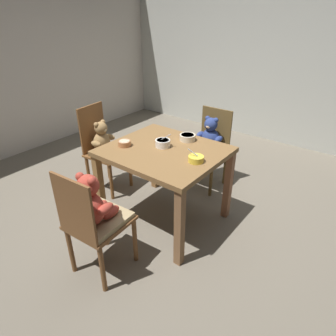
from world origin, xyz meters
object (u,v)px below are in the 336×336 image
porridge_bowl_cream_far_center (187,137)px  porridge_bowl_terracotta_near_left (125,143)px  teddy_chair_far_center (210,141)px  porridge_bowl_white_center (163,143)px  dining_table (165,160)px  porridge_bowl_yellow_near_right (196,159)px  teddy_chair_near_left (103,144)px  teddy_chair_near_front (93,212)px

porridge_bowl_cream_far_center → porridge_bowl_terracotta_near_left: 0.58m
teddy_chair_far_center → porridge_bowl_white_center: bearing=-2.7°
porridge_bowl_white_center → porridge_bowl_terracotta_near_left: porridge_bowl_white_center is taller
teddy_chair_far_center → dining_table: bearing=0.6°
teddy_chair_far_center → porridge_bowl_cream_far_center: size_ratio=5.95×
teddy_chair_far_center → porridge_bowl_yellow_near_right: size_ratio=6.71×
porridge_bowl_white_center → teddy_chair_near_left: bearing=179.0°
teddy_chair_near_front → porridge_bowl_cream_far_center: (0.04, 1.10, 0.21)m
teddy_chair_far_center → porridge_bowl_cream_far_center: bearing=6.1°
dining_table → porridge_bowl_cream_far_center: (0.04, 0.28, 0.13)m
teddy_chair_near_front → porridge_bowl_terracotta_near_left: teddy_chair_near_front is taller
teddy_chair_near_left → porridge_bowl_cream_far_center: teddy_chair_near_left is taller
porridge_bowl_cream_far_center → porridge_bowl_white_center: size_ratio=1.05×
porridge_bowl_cream_far_center → porridge_bowl_terracotta_near_left: porridge_bowl_cream_far_center is taller
porridge_bowl_white_center → porridge_bowl_yellow_near_right: 0.39m
teddy_chair_far_center → porridge_bowl_white_center: 0.82m
porridge_bowl_white_center → porridge_bowl_terracotta_near_left: size_ratio=1.20×
porridge_bowl_white_center → porridge_bowl_yellow_near_right: (0.39, -0.07, -0.01)m
dining_table → teddy_chair_near_left: (-0.88, 0.05, -0.10)m
teddy_chair_far_center → teddy_chair_near_front: bearing=0.2°
teddy_chair_far_center → porridge_bowl_terracotta_near_left: 1.05m
teddy_chair_near_front → teddy_chair_far_center: size_ratio=1.04×
dining_table → teddy_chair_near_front: 0.82m
teddy_chair_near_front → porridge_bowl_cream_far_center: size_ratio=6.17×
teddy_chair_near_front → porridge_bowl_yellow_near_right: size_ratio=6.95×
porridge_bowl_yellow_near_right → porridge_bowl_terracotta_near_left: bearing=-169.2°
porridge_bowl_white_center → teddy_chair_far_center: bearing=88.1°
teddy_chair_near_left → porridge_bowl_white_center: size_ratio=6.73×
teddy_chair_near_front → teddy_chair_near_left: (-0.89, 0.86, -0.02)m
teddy_chair_far_center → porridge_bowl_white_center: size_ratio=6.23×
teddy_chair_near_left → porridge_bowl_terracotta_near_left: 0.64m
dining_table → porridge_bowl_white_center: (-0.05, 0.04, 0.14)m
teddy_chair_near_left → teddy_chair_far_center: 1.15m
porridge_bowl_yellow_near_right → porridge_bowl_white_center: bearing=170.3°
dining_table → porridge_bowl_terracotta_near_left: porridge_bowl_terracotta_near_left is taller
porridge_bowl_cream_far_center → dining_table: bearing=-98.9°
porridge_bowl_white_center → teddy_chair_near_front: bearing=-86.3°
dining_table → porridge_bowl_cream_far_center: size_ratio=6.79×
teddy_chair_near_front → teddy_chair_near_left: teddy_chair_near_left is taller
teddy_chair_far_center → porridge_bowl_yellow_near_right: bearing=22.3°
teddy_chair_far_center → porridge_bowl_yellow_near_right: (0.36, -0.85, 0.23)m
teddy_chair_near_left → porridge_bowl_cream_far_center: 0.98m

